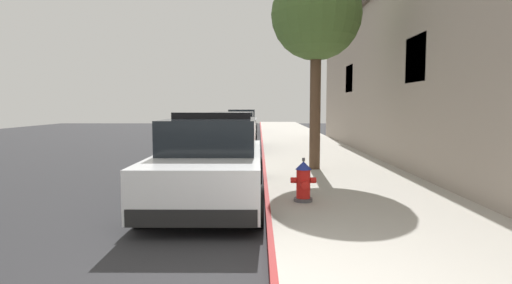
{
  "coord_description": "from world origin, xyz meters",
  "views": [
    {
      "loc": [
        -0.19,
        -3.22,
        1.81
      ],
      "look_at": [
        -0.25,
        6.14,
        1.0
      ],
      "focal_mm": 29.6,
      "sensor_mm": 36.0,
      "label": 1
    }
  ],
  "objects_px": {
    "police_cruiser": "(211,162)",
    "parked_car_silver_ahead": "(232,133)",
    "parked_car_dark_far": "(242,122)",
    "street_tree": "(316,17)",
    "fire_hydrant": "(303,181)"
  },
  "relations": [
    {
      "from": "fire_hydrant",
      "to": "parked_car_silver_ahead",
      "type": "bearing_deg",
      "value": 101.08
    },
    {
      "from": "parked_car_silver_ahead",
      "to": "street_tree",
      "type": "relative_size",
      "value": 0.94
    },
    {
      "from": "police_cruiser",
      "to": "parked_car_silver_ahead",
      "type": "distance_m",
      "value": 8.6
    },
    {
      "from": "parked_car_silver_ahead",
      "to": "fire_hydrant",
      "type": "distance_m",
      "value": 9.47
    },
    {
      "from": "police_cruiser",
      "to": "parked_car_silver_ahead",
      "type": "height_order",
      "value": "police_cruiser"
    },
    {
      "from": "parked_car_dark_far",
      "to": "street_tree",
      "type": "bearing_deg",
      "value": -81.12
    },
    {
      "from": "police_cruiser",
      "to": "parked_car_silver_ahead",
      "type": "bearing_deg",
      "value": 91.02
    },
    {
      "from": "street_tree",
      "to": "police_cruiser",
      "type": "bearing_deg",
      "value": -127.22
    },
    {
      "from": "parked_car_dark_far",
      "to": "fire_hydrant",
      "type": "relative_size",
      "value": 6.37
    },
    {
      "from": "street_tree",
      "to": "fire_hydrant",
      "type": "bearing_deg",
      "value": -100.35
    },
    {
      "from": "fire_hydrant",
      "to": "parked_car_dark_far",
      "type": "bearing_deg",
      "value": 95.27
    },
    {
      "from": "police_cruiser",
      "to": "parked_car_dark_far",
      "type": "xyz_separation_m",
      "value": [
        -0.19,
        19.43,
        -0.0
      ]
    },
    {
      "from": "parked_car_silver_ahead",
      "to": "parked_car_dark_far",
      "type": "bearing_deg",
      "value": 90.19
    },
    {
      "from": "parked_car_dark_far",
      "to": "fire_hydrant",
      "type": "xyz_separation_m",
      "value": [
        1.86,
        -20.13,
        -0.24
      ]
    },
    {
      "from": "parked_car_dark_far",
      "to": "parked_car_silver_ahead",
      "type": "bearing_deg",
      "value": -89.81
    }
  ]
}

